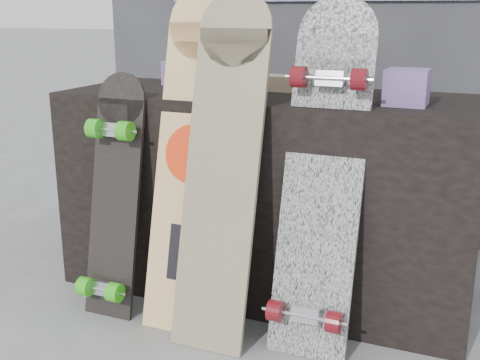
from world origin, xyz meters
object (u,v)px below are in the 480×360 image
at_px(longboard_geisha, 194,149).
at_px(longboard_cascadia, 323,171).
at_px(vendor_table, 268,193).
at_px(skateboard_dark, 113,194).
at_px(longboard_celtic, 223,160).

bearing_deg(longboard_geisha, longboard_cascadia, 1.10).
distance_m(vendor_table, longboard_geisha, 0.43).
xyz_separation_m(longboard_cascadia, skateboard_dark, (-0.77, -0.08, -0.15)).
xyz_separation_m(longboard_celtic, skateboard_dark, (-0.44, -0.01, -0.17)).
bearing_deg(longboard_cascadia, vendor_table, 134.19).
bearing_deg(skateboard_dark, longboard_celtic, 1.37).
bearing_deg(longboard_cascadia, skateboard_dark, -173.75).
distance_m(vendor_table, skateboard_dark, 0.61).
bearing_deg(vendor_table, longboard_cascadia, -45.81).
bearing_deg(vendor_table, longboard_geisha, -116.99).
bearing_deg(skateboard_dark, vendor_table, 40.75).
distance_m(longboard_celtic, skateboard_dark, 0.47).
relative_size(longboard_geisha, longboard_celtic, 1.02).
relative_size(longboard_celtic, longboard_cascadia, 1.01).
height_order(longboard_cascadia, skateboard_dark, longboard_cascadia).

